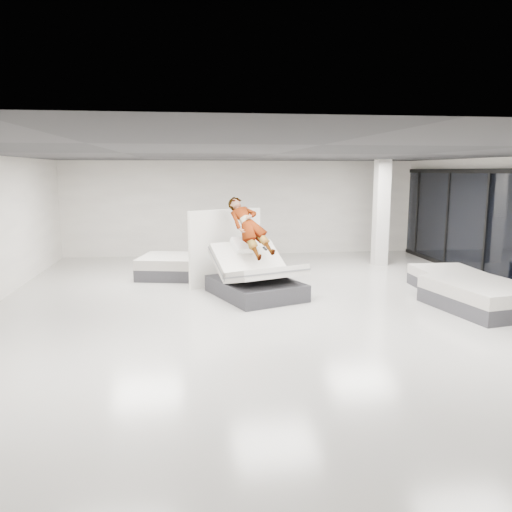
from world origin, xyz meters
name	(u,v)px	position (x,y,z in m)	size (l,w,h in m)	color
room	(276,233)	(0.00, 0.00, 1.60)	(14.00, 14.04, 3.20)	#B1AFA7
hero_bed	(256,279)	(-0.29, 1.09, 0.42)	(2.29, 2.60, 1.32)	#333338
person	(249,237)	(-0.40, 1.38, 1.34)	(0.66, 0.44, 1.82)	slate
remote	(265,249)	(-0.07, 1.14, 1.10)	(0.05, 0.14, 0.03)	black
divider_panel	(226,247)	(-0.87, 2.48, 0.95)	(2.10, 0.10, 1.91)	silver
flat_bed_right_far	(450,280)	(4.44, 1.03, 0.25)	(1.43, 1.88, 0.51)	#333338
flat_bed_right_near	(482,296)	(4.23, -0.65, 0.29)	(1.97, 2.40, 0.59)	#333338
flat_bed_left_far	(180,267)	(-2.05, 3.47, 0.29)	(2.39, 1.99, 0.58)	#333338
column	(381,213)	(4.00, 4.50, 1.60)	(0.40, 0.40, 3.20)	silver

